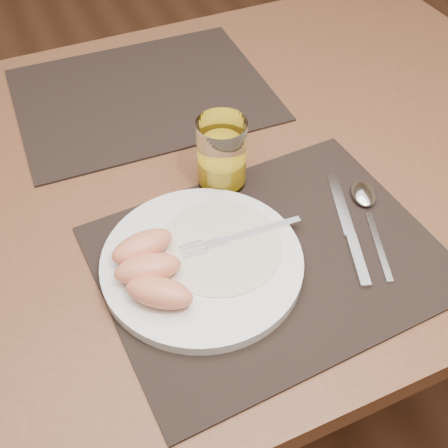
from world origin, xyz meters
The scene contains 11 objects.
ground centered at (0.00, 0.00, 0.00)m, with size 5.00×5.00×0.00m, color #58321E.
table centered at (0.00, 0.00, 0.67)m, with size 1.40×0.90×0.75m.
placemat_near centered at (0.03, -0.22, 0.75)m, with size 0.45×0.35×0.00m, color black.
placemat_far centered at (-0.01, 0.22, 0.75)m, with size 0.45×0.35×0.00m, color black.
plate centered at (-0.06, -0.20, 0.76)m, with size 0.27×0.27×0.02m, color white.
plate_dressing centered at (-0.03, -0.19, 0.77)m, with size 0.17×0.17×0.00m.
fork centered at (-0.01, -0.18, 0.77)m, with size 0.18×0.03×0.00m.
knife centered at (0.15, -0.23, 0.76)m, with size 0.09×0.21×0.01m.
spoon centered at (0.21, -0.19, 0.76)m, with size 0.09×0.19×0.01m.
juice_glass centered at (0.03, -0.05, 0.80)m, with size 0.07×0.07×0.11m.
grapefruit_wedges centered at (-0.13, -0.20, 0.79)m, with size 0.10×0.15×0.03m.
Camera 1 is at (-0.23, -0.64, 1.35)m, focal length 45.00 mm.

